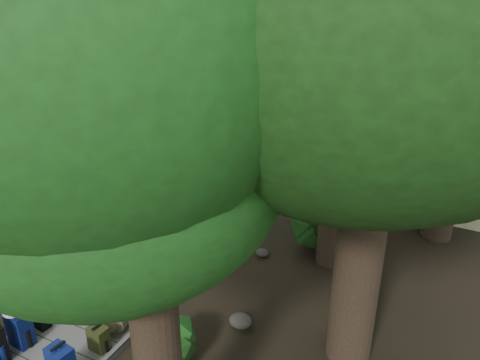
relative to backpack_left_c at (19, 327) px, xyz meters
The scene contains 37 objects.
ground 3.36m from the backpack_left_c, 79.26° to the left, with size 120.00×120.00×0.00m, color black.
sand_beach 19.28m from the backpack_left_c, 88.16° to the left, with size 40.00×22.00×0.02m, color tan.
water_bay 42.24m from the backpack_left_c, 137.99° to the left, with size 50.00×60.00×0.02m, color #2A4756.
distant_hill 64.65m from the backpack_left_c, 127.53° to the left, with size 32.00×16.00×12.00m, color black.
boardwalk 4.33m from the backpack_left_c, 81.74° to the left, with size 2.00×12.00×0.12m, color slate.
backpack_left_c is the anchor object (origin of this frame).
backpack_left_d 1.49m from the backpack_left_c, 96.17° to the left, with size 0.37×0.27×0.56m, color navy, non-canonical shape.
backpack_right_d 1.42m from the backpack_left_c, 21.51° to the left, with size 0.33×0.24×0.51m, color #3D3E1B, non-canonical shape.
duffel_right_khaki 1.76m from the backpack_left_c, 44.59° to the left, with size 0.41×0.61×0.41m, color brown, non-canonical shape.
suitcase_on_boardwalk 0.49m from the backpack_left_c, 99.38° to the left, with size 0.39×0.21×0.60m, color black, non-canonical shape.
lone_suitcase_on_sand 11.46m from the backpack_left_c, 84.89° to the left, with size 0.45×0.25×0.70m, color black, non-canonical shape.
hat_white 0.44m from the backpack_left_c, 53.07° to the right, with size 0.39×0.39×0.13m, color silver, non-canonical shape.
kayak 13.00m from the backpack_left_c, 103.42° to the left, with size 0.68×3.10×0.31m, color #AE390E.
sun_lounger 14.28m from the backpack_left_c, 74.85° to the left, with size 0.61×1.90×0.61m, color silver, non-canonical shape.
tree_right_a 5.14m from the backpack_left_c, 10.64° to the right, with size 4.94×4.94×8.23m, color black, non-canonical shape.
tree_right_b 7.66m from the backpack_left_c, 25.69° to the left, with size 6.17×6.17×11.02m, color black, non-canonical shape.
tree_right_c 7.95m from the backpack_left_c, 51.80° to the left, with size 5.65×5.65×9.78m, color black, non-canonical shape.
tree_right_d 10.85m from the backpack_left_c, 50.70° to the left, with size 5.74×5.74×10.53m, color black, non-canonical shape.
tree_right_e 11.94m from the backpack_left_c, 64.96° to the left, with size 5.00×5.00×9.00m, color black, non-canonical shape.
tree_left_c 8.33m from the backpack_left_c, 111.50° to the left, with size 5.00×5.00×8.70m, color black, non-canonical shape.
tree_back_a 18.86m from the backpack_left_c, 94.27° to the left, with size 5.17×5.17×8.95m, color black, non-canonical shape.
tree_back_c 19.43m from the backpack_left_c, 72.87° to the left, with size 4.67×4.67×8.41m, color black, non-canonical shape.
tree_back_d 19.37m from the backpack_left_c, 105.64° to the left, with size 5.06×5.06×8.43m, color black, non-canonical shape.
palm_right_a 10.91m from the backpack_left_c, 69.74° to the left, with size 3.95×3.95×6.74m, color #113910, non-canonical shape.
palm_right_b 16.08m from the backpack_left_c, 70.21° to the left, with size 4.01×4.01×7.74m, color #113910, non-canonical shape.
palm_right_c 16.91m from the backpack_left_c, 78.27° to the left, with size 4.45×4.45×7.08m, color #113910, non-canonical shape.
palm_left_a 11.13m from the backpack_left_c, 114.01° to the left, with size 4.58×4.58×7.29m, color #113910, non-canonical shape.
rock_left_b 2.60m from the backpack_left_c, 140.50° to the left, with size 0.40×0.36×0.22m, color #4C473F, non-canonical shape.
rock_left_c 3.42m from the backpack_left_c, 101.54° to the left, with size 0.54×0.49×0.30m, color #4C473F, non-canonical shape.
rock_left_d 6.90m from the backpack_left_c, 101.86° to the left, with size 0.29×0.26×0.16m, color #4C473F, non-canonical shape.
rock_right_b 3.95m from the backpack_left_c, 35.39° to the left, with size 0.44×0.39×0.24m, color #4C473F, non-canonical shape.
rock_right_c 5.36m from the backpack_left_c, 61.18° to the left, with size 0.31×0.28×0.17m, color #4C473F, non-canonical shape.
shrub_left_b 4.32m from the backpack_left_c, 113.07° to the left, with size 0.90×0.90×0.81m, color #1A4715, non-canonical shape.
shrub_left_c 8.15m from the backpack_left_c, 103.85° to the left, with size 1.14×1.14×1.03m, color #1A4715, non-canonical shape.
shrub_right_a 2.64m from the backpack_left_c, 17.28° to the left, with size 0.97×0.97×0.88m, color #1A4715, non-canonical shape.
shrub_right_b 6.67m from the backpack_left_c, 57.23° to the left, with size 1.23×1.23×1.11m, color #1A4715, non-canonical shape.
shrub_right_c 9.17m from the backpack_left_c, 74.19° to the left, with size 0.78×0.78×0.70m, color #1A4715, non-canonical shape.
Camera 1 is at (5.75, -7.29, 6.16)m, focal length 35.00 mm.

